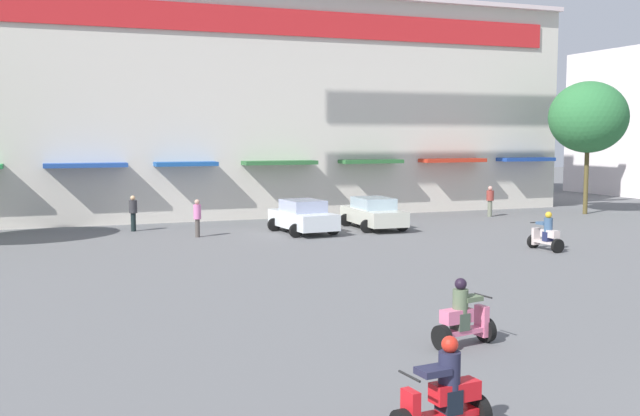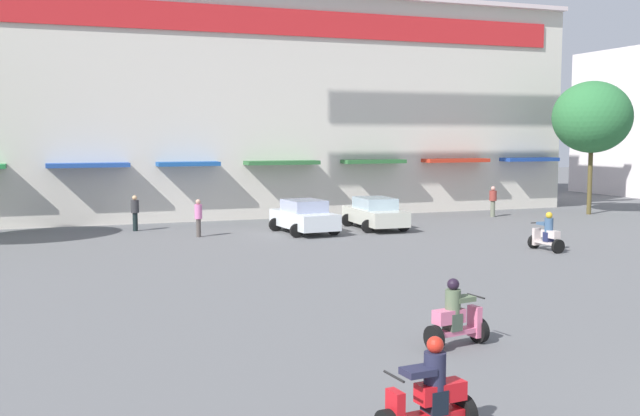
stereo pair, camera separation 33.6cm
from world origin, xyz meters
TOP-DOWN VIEW (x-y plane):
  - ground_plane at (0.00, 13.00)m, footprint 128.00×128.00m
  - colonial_building at (-0.00, 37.20)m, footprint 34.79×19.79m
  - plaza_tree_1 at (16.52, 26.13)m, footprint 4.29×4.18m
  - parked_car_0 at (-0.83, 23.97)m, footprint 2.61×4.03m
  - parked_car_1 at (2.76, 24.29)m, footprint 2.41×4.26m
  - scooter_rider_1 at (-6.38, 2.06)m, footprint 1.51×0.67m
  - scooter_rider_2 at (-3.64, 5.97)m, footprint 1.41×0.75m
  - scooter_rider_5 at (6.12, 16.00)m, footprint 0.62×1.51m
  - pedestrian_0 at (10.77, 26.79)m, footprint 0.55×0.55m
  - pedestrian_1 at (-7.82, 27.31)m, footprint 0.52×0.52m
  - pedestrian_2 at (-5.48, 24.34)m, footprint 0.40×0.40m

SIDE VIEW (x-z plane):
  - ground_plane at x=0.00m, z-range 0.00..0.00m
  - scooter_rider_2 at x=-3.64m, z-range -0.13..1.32m
  - scooter_rider_1 at x=-6.38m, z-range -0.14..1.34m
  - scooter_rider_5 at x=6.12m, z-range -0.14..1.35m
  - parked_car_1 at x=2.76m, z-range 0.01..1.47m
  - parked_car_0 at x=-0.83m, z-range 0.00..1.50m
  - pedestrian_1 at x=-7.82m, z-range 0.11..1.74m
  - pedestrian_0 at x=10.77m, z-range 0.11..1.75m
  - pedestrian_2 at x=-5.48m, z-range 0.12..1.75m
  - plaza_tree_1 at x=16.52m, z-range 1.68..8.98m
  - colonial_building at x=0.00m, z-range -1.76..20.89m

